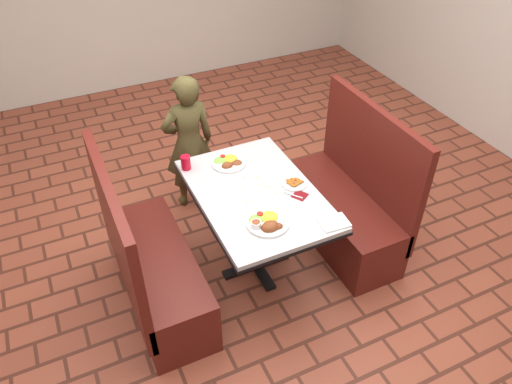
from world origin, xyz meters
The scene contains 15 objects.
room centered at (0.00, 0.00, 1.91)m, with size 7.00×7.04×2.82m.
dining_table centered at (0.00, 0.00, 0.65)m, with size 0.81×1.21×0.75m.
booth_bench_left centered at (-0.80, 0.00, 0.33)m, with size 0.47×1.20×1.17m.
booth_bench_right centered at (0.80, 0.00, 0.33)m, with size 0.47×1.20×1.17m.
diner_person centered at (-0.16, 0.99, 0.62)m, with size 0.45×0.30×1.23m, color brown.
near_dinner_plate centered at (-0.08, -0.33, 0.78)m, with size 0.28×0.28×0.09m.
far_dinner_plate centered at (-0.04, 0.40, 0.77)m, with size 0.26×0.26×0.07m.
plantain_plate centered at (0.28, -0.03, 0.76)m, with size 0.18×0.18×0.03m.
maroon_napkin centered at (0.26, -0.17, 0.75)m, with size 0.10×0.10×0.00m, color maroon.
spoon_utensil centered at (0.21, -0.15, 0.76)m, with size 0.01×0.14×0.00m, color silver.
red_tumbler centered at (-0.35, 0.47, 0.80)m, with size 0.07×0.07×0.11m, color red.
paper_napkin centered at (0.32, -0.51, 0.76)m, with size 0.19×0.14×0.01m, color white.
knife_utensil centered at (-0.09, -0.35, 0.76)m, with size 0.01×0.18×0.00m, color #BABABE.
fork_utensil centered at (-0.10, -0.39, 0.76)m, with size 0.01×0.15×0.00m, color silver.
lettuce_shreds centered at (0.04, 0.06, 0.75)m, with size 0.28×0.32×0.00m, color #80B94A, non-canonical shape.
Camera 1 is at (-1.16, -2.46, 2.92)m, focal length 35.00 mm.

